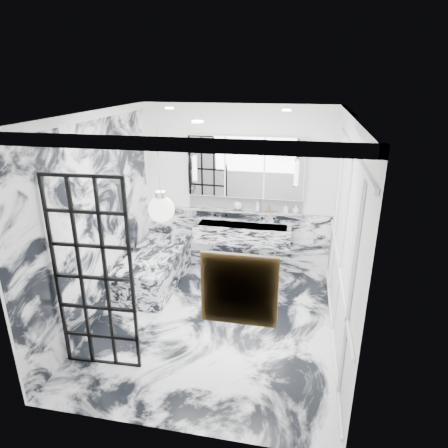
% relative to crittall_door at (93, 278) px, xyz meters
% --- Properties ---
extents(floor, '(3.60, 3.60, 0.00)m').
position_rel_crittall_door_xyz_m(floor, '(1.10, 1.03, -1.14)').
color(floor, white).
rests_on(floor, ground).
extents(ceiling, '(3.60, 3.60, 0.00)m').
position_rel_crittall_door_xyz_m(ceiling, '(1.10, 1.03, 1.66)').
color(ceiling, white).
rests_on(ceiling, wall_back).
extents(wall_back, '(3.60, 0.00, 3.60)m').
position_rel_crittall_door_xyz_m(wall_back, '(1.10, 2.83, 0.26)').
color(wall_back, white).
rests_on(wall_back, floor).
extents(wall_front, '(3.60, 0.00, 3.60)m').
position_rel_crittall_door_xyz_m(wall_front, '(1.10, -0.77, 0.26)').
color(wall_front, white).
rests_on(wall_front, floor).
extents(wall_left, '(0.00, 3.60, 3.60)m').
position_rel_crittall_door_xyz_m(wall_left, '(-0.50, 1.03, 0.26)').
color(wall_left, white).
rests_on(wall_left, floor).
extents(wall_right, '(0.00, 3.60, 3.60)m').
position_rel_crittall_door_xyz_m(wall_right, '(2.70, 1.03, 0.26)').
color(wall_right, white).
rests_on(wall_right, floor).
extents(marble_clad_back, '(3.18, 0.05, 1.05)m').
position_rel_crittall_door_xyz_m(marble_clad_back, '(1.10, 2.80, -0.62)').
color(marble_clad_back, white).
rests_on(marble_clad_back, floor).
extents(marble_clad_left, '(0.02, 3.56, 2.68)m').
position_rel_crittall_door_xyz_m(marble_clad_left, '(-0.48, 1.03, 0.20)').
color(marble_clad_left, white).
rests_on(marble_clad_left, floor).
extents(panel_molding, '(0.03, 3.40, 2.30)m').
position_rel_crittall_door_xyz_m(panel_molding, '(2.68, 1.03, 0.16)').
color(panel_molding, white).
rests_on(panel_molding, floor).
extents(soap_bottle_a, '(0.08, 0.08, 0.19)m').
position_rel_crittall_door_xyz_m(soap_bottle_a, '(1.48, 2.74, 0.05)').
color(soap_bottle_a, '#8C5919').
rests_on(soap_bottle_a, ledge).
extents(soap_bottle_b, '(0.09, 0.09, 0.15)m').
position_rel_crittall_door_xyz_m(soap_bottle_b, '(1.93, 2.74, 0.03)').
color(soap_bottle_b, '#4C4C51').
rests_on(soap_bottle_b, ledge).
extents(soap_bottle_c, '(0.13, 0.13, 0.14)m').
position_rel_crittall_door_xyz_m(soap_bottle_c, '(2.10, 2.74, 0.02)').
color(soap_bottle_c, silver).
rests_on(soap_bottle_c, ledge).
extents(face_pot, '(0.14, 0.14, 0.14)m').
position_rel_crittall_door_xyz_m(face_pot, '(1.14, 2.74, 0.02)').
color(face_pot, white).
rests_on(face_pot, ledge).
extents(amber_bottle, '(0.04, 0.04, 0.10)m').
position_rel_crittall_door_xyz_m(amber_bottle, '(1.64, 2.74, -0.00)').
color(amber_bottle, '#8C5919').
rests_on(amber_bottle, ledge).
extents(flower_vase, '(0.08, 0.08, 0.12)m').
position_rel_crittall_door_xyz_m(flower_vase, '(0.14, 1.18, -0.53)').
color(flower_vase, silver).
rests_on(flower_vase, bathtub).
extents(crittall_door, '(0.88, 0.08, 2.28)m').
position_rel_crittall_door_xyz_m(crittall_door, '(0.00, 0.00, 0.00)').
color(crittall_door, black).
rests_on(crittall_door, floor).
extents(artwork, '(0.53, 0.05, 0.53)m').
position_rel_crittall_door_xyz_m(artwork, '(1.73, -0.73, 0.46)').
color(artwork, '#C26713').
rests_on(artwork, wall_front).
extents(pendant_light, '(0.25, 0.25, 0.25)m').
position_rel_crittall_door_xyz_m(pendant_light, '(0.89, -0.16, 0.90)').
color(pendant_light, white).
rests_on(pendant_light, ceiling).
extents(trough_sink, '(1.60, 0.45, 0.30)m').
position_rel_crittall_door_xyz_m(trough_sink, '(1.25, 2.58, -0.41)').
color(trough_sink, silver).
rests_on(trough_sink, wall_back).
extents(ledge, '(1.90, 0.14, 0.04)m').
position_rel_crittall_door_xyz_m(ledge, '(1.25, 2.75, -0.07)').
color(ledge, silver).
rests_on(ledge, wall_back).
extents(subway_tile, '(1.90, 0.03, 0.23)m').
position_rel_crittall_door_xyz_m(subway_tile, '(1.25, 2.81, 0.06)').
color(subway_tile, white).
rests_on(subway_tile, wall_back).
extents(mirror_cabinet, '(1.90, 0.16, 1.00)m').
position_rel_crittall_door_xyz_m(mirror_cabinet, '(1.25, 2.75, 0.68)').
color(mirror_cabinet, white).
rests_on(mirror_cabinet, wall_back).
extents(sconce_left, '(0.07, 0.07, 0.40)m').
position_rel_crittall_door_xyz_m(sconce_left, '(0.43, 2.66, 0.64)').
color(sconce_left, white).
rests_on(sconce_left, mirror_cabinet).
extents(sconce_right, '(0.07, 0.07, 0.40)m').
position_rel_crittall_door_xyz_m(sconce_right, '(2.07, 2.66, 0.64)').
color(sconce_right, white).
rests_on(sconce_right, mirror_cabinet).
extents(bathtub, '(0.75, 1.65, 0.55)m').
position_rel_crittall_door_xyz_m(bathtub, '(-0.07, 1.92, -0.87)').
color(bathtub, silver).
rests_on(bathtub, floor).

